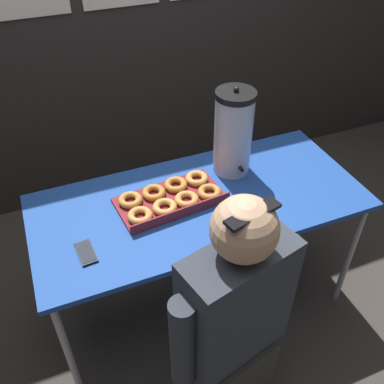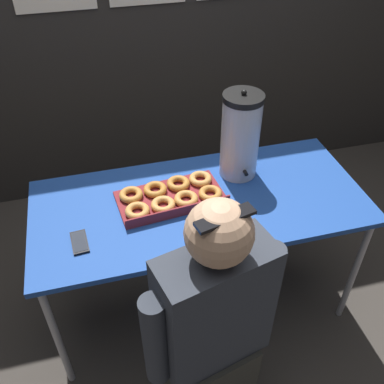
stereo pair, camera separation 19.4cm
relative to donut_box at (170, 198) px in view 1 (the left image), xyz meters
The scene contains 7 objects.
ground_plane 0.78m from the donut_box, 17.30° to the right, with size 12.00×12.00×0.00m, color #3D3833.
back_wall 1.28m from the donut_box, 83.70° to the left, with size 6.00×0.11×2.46m.
folding_table 0.15m from the donut_box, 17.30° to the right, with size 1.55×0.70×0.75m.
donut_box is the anchor object (origin of this frame).
coffee_urn 0.43m from the donut_box, 18.32° to the left, with size 0.19×0.21×0.45m.
cell_phone 0.46m from the donut_box, 157.93° to the right, with size 0.08×0.14×0.01m.
person_seated 0.66m from the donut_box, 88.34° to the right, with size 0.54×0.30×1.25m.
Camera 1 is at (-0.60, -1.38, 2.05)m, focal length 40.00 mm.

